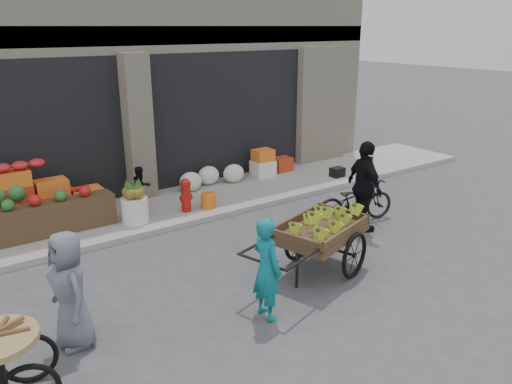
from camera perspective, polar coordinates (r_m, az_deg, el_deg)
ground at (r=7.69m, az=2.44°, el=-11.18°), size 80.00×80.00×0.00m
sidewalk at (r=10.89m, az=-10.90°, el=-1.98°), size 18.00×2.20×0.12m
building at (r=13.92m, az=-18.90°, el=15.74°), size 14.00×6.45×7.00m
fruit_display at (r=10.26m, az=-24.42°, el=-1.01°), size 3.10×1.12×1.24m
pineapple_bin at (r=10.08m, az=-13.65°, el=-1.99°), size 0.52×0.52×0.50m
fire_hydrant at (r=10.42m, az=-8.02°, el=-0.19°), size 0.22×0.22×0.71m
orange_bucket at (r=10.68m, az=-5.47°, el=-0.95°), size 0.32×0.32×0.30m
right_bay_goods at (r=12.50m, az=-1.28°, el=2.70°), size 3.35×0.60×0.70m
seated_person at (r=10.68m, az=-12.99°, el=0.44°), size 0.51×0.43×0.93m
banana_cart at (r=7.93m, az=7.20°, el=-4.15°), size 2.73×1.69×1.07m
vendor_woman at (r=6.73m, az=1.25°, el=-8.76°), size 0.35×0.53×1.45m
vendor_grey at (r=6.56m, az=-20.49°, el=-10.46°), size 0.54×0.78×1.52m
bicycle at (r=10.26m, az=11.25°, el=-0.99°), size 1.81×1.00×0.90m
cyclist at (r=9.72m, az=12.29°, el=0.57°), size 0.68×1.11×1.77m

